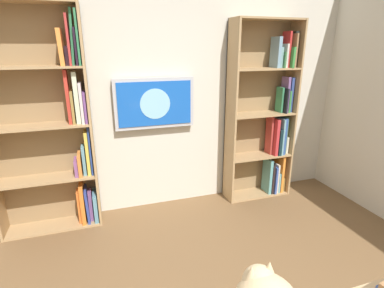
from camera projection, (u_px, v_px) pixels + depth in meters
name	position (u px, v px, depth m)	size (l,w,h in m)	color
wall_back	(158.00, 89.00, 3.20)	(4.52, 0.06, 2.70)	beige
bookshelf_left	(268.00, 118.00, 3.54)	(0.80, 0.28, 2.07)	tan
bookshelf_right	(54.00, 128.00, 2.85)	(0.93, 0.28, 2.15)	tan
wall_mounted_tv	(155.00, 103.00, 3.15)	(0.85, 0.07, 0.53)	#B7B7BC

